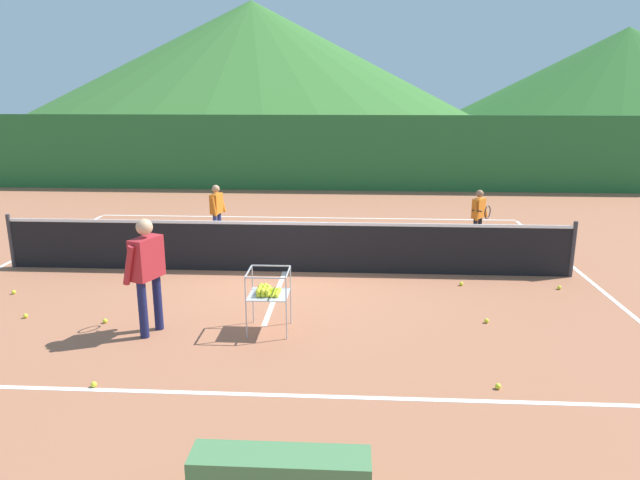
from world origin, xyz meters
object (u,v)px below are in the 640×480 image
object	(u,v)px
tennis_ball_8	(461,284)
ball_cart	(267,292)
student_1	(479,212)
student_0	(217,207)
tennis_ball_3	(26,316)
tennis_ball_6	(487,321)
tennis_ball_9	(105,321)
tennis_ball_1	(498,386)
tennis_ball_11	(94,384)
tennis_net	(284,246)
instructor	(147,266)
tennis_ball_10	(14,292)
tennis_ball_7	(559,287)
courtside_bench	(281,478)

from	to	relation	value
tennis_ball_8	ball_cart	bearing A→B (deg)	-145.41
student_1	student_0	bearing A→B (deg)	179.31
student_1	tennis_ball_3	xyz separation A→B (m)	(-7.73, -4.77, -0.71)
tennis_ball_6	tennis_ball_9	distance (m)	5.68
tennis_ball_1	student_0	bearing A→B (deg)	126.02
student_1	tennis_ball_8	size ratio (longest dim) A/B	18.12
tennis_ball_8	tennis_ball_11	xyz separation A→B (m)	(-4.93, -3.90, 0.00)
tennis_net	student_0	distance (m)	2.95
instructor	tennis_ball_10	bearing A→B (deg)	153.39
tennis_ball_7	courtside_bench	size ratio (longest dim) A/B	0.05
instructor	tennis_ball_9	size ratio (longest dim) A/B	24.54
courtside_bench	tennis_ball_6	bearing A→B (deg)	57.30
student_1	tennis_ball_10	size ratio (longest dim) A/B	18.12
tennis_ball_1	courtside_bench	xyz separation A→B (m)	(-2.28, -2.04, 0.20)
ball_cart	tennis_ball_9	bearing A→B (deg)	176.86
ball_cart	tennis_ball_11	world-z (taller)	ball_cart
tennis_ball_1	tennis_ball_7	bearing A→B (deg)	62.08
tennis_ball_3	tennis_ball_9	world-z (taller)	same
student_1	tennis_ball_8	bearing A→B (deg)	-106.45
instructor	courtside_bench	xyz separation A→B (m)	(2.27, -3.38, -0.77)
tennis_net	tennis_ball_3	world-z (taller)	tennis_net
tennis_ball_1	tennis_ball_11	distance (m)	4.71
tennis_ball_7	ball_cart	bearing A→B (deg)	-156.82
student_0	ball_cart	bearing A→B (deg)	-69.50
student_0	tennis_ball_3	world-z (taller)	student_0
tennis_net	tennis_ball_8	world-z (taller)	tennis_net
tennis_ball_7	tennis_ball_11	distance (m)	7.61
tennis_ball_3	tennis_ball_11	world-z (taller)	same
instructor	student_1	size ratio (longest dim) A/B	1.35
tennis_ball_6	student_0	bearing A→B (deg)	137.80
student_1	tennis_ball_11	distance (m)	8.92
student_1	ball_cart	size ratio (longest dim) A/B	1.37
student_0	tennis_ball_6	distance (m)	6.93
tennis_ball_6	tennis_ball_3	bearing A→B (deg)	-178.29
ball_cart	tennis_ball_8	bearing A→B (deg)	34.59
student_0	ball_cart	world-z (taller)	student_0
ball_cart	tennis_ball_11	bearing A→B (deg)	-135.89
instructor	student_0	xyz separation A→B (m)	(-0.26, 5.26, -0.24)
tennis_net	student_0	size ratio (longest dim) A/B	8.39
instructor	tennis_ball_8	distance (m)	5.40
tennis_ball_9	tennis_ball_11	xyz separation A→B (m)	(0.67, -1.88, 0.00)
tennis_ball_7	tennis_ball_8	xyz separation A→B (m)	(-1.66, 0.10, 0.00)
tennis_ball_6	courtside_bench	size ratio (longest dim) A/B	0.05
tennis_ball_8	tennis_ball_9	distance (m)	5.95
tennis_ball_3	courtside_bench	bearing A→B (deg)	-41.08
tennis_ball_1	tennis_ball_10	bearing A→B (deg)	159.42
student_0	ball_cart	size ratio (longest dim) A/B	1.42
tennis_ball_10	tennis_ball_1	bearing A→B (deg)	-20.58
tennis_ball_3	tennis_ball_9	bearing A→B (deg)	-5.43
tennis_ball_6	tennis_ball_9	xyz separation A→B (m)	(-5.67, -0.33, 0.00)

